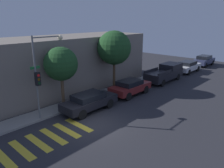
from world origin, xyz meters
TOP-DOWN VIEW (x-y plane):
  - ground_plane at (0.00, 0.00)m, footprint 60.00×60.00m
  - sidewalk at (0.00, 4.06)m, footprint 26.00×1.73m
  - building_row at (0.00, 8.33)m, footprint 26.00×6.00m
  - crosswalk at (-3.15, 0.80)m, footprint 5.42×2.60m
  - traffic_light_pole at (-1.51, 3.37)m, footprint 2.64×0.56m
  - sedan_near_corner at (1.48, 2.10)m, footprint 4.61×1.78m
  - sedan_middle at (6.57, 2.10)m, footprint 4.31×1.87m
  - pickup_truck at (13.07, 2.10)m, footprint 5.53×1.98m
  - sedan_far_end at (18.98, 2.10)m, footprint 4.63×1.86m
  - sedan_tail_of_row at (24.77, 2.10)m, footprint 4.42×1.80m
  - tree_near_corner at (0.53, 4.19)m, footprint 2.63×2.63m
  - tree_midblock at (6.62, 4.19)m, footprint 3.26×3.26m

SIDE VIEW (x-z plane):
  - ground_plane at x=0.00m, z-range 0.00..0.00m
  - crosswalk at x=-3.15m, z-range 0.00..0.00m
  - sidewalk at x=0.00m, z-range 0.00..0.14m
  - sedan_near_corner at x=1.48m, z-range 0.07..1.49m
  - sedan_middle at x=6.57m, z-range 0.07..1.50m
  - sedan_far_end at x=18.98m, z-range 0.06..1.55m
  - sedan_tail_of_row at x=24.77m, z-range 0.05..1.62m
  - pickup_truck at x=13.07m, z-range 0.03..1.91m
  - building_row at x=0.00m, z-range 0.00..5.25m
  - tree_near_corner at x=0.53m, z-range 1.11..5.99m
  - traffic_light_pole at x=-1.51m, z-range 0.77..6.65m
  - tree_midblock at x=6.62m, z-range 1.29..7.15m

